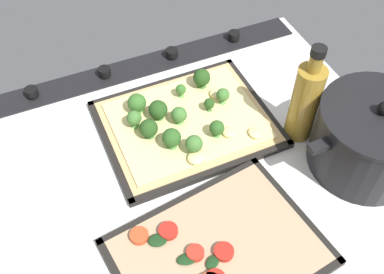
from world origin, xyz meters
TOP-DOWN VIEW (x-y plane):
  - ground_plane at (0.00, 0.00)cm, footprint 81.86×69.09cm
  - stove_control_panel at (0.00, -31.05)cm, footprint 78.59×7.00cm
  - baking_tray_front at (-3.05, -9.95)cm, footprint 34.61×28.03cm
  - broccoli_pizza at (-2.39, -10.03)cm, footprint 32.19×25.61cm
  - baking_tray_back at (3.31, 18.39)cm, footprint 36.62×29.24cm
  - veggie_pizza_back at (3.86, 18.37)cm, footprint 33.92×26.53cm
  - cooking_pot at (-30.50, 11.85)cm, footprint 28.02×21.24cm
  - oil_bottle at (-23.08, 0.61)cm, footprint 5.52×5.52cm

SIDE VIEW (x-z plane):
  - ground_plane at x=0.00cm, z-range -3.00..0.00cm
  - baking_tray_front at x=-3.05cm, z-range -0.28..1.02cm
  - baking_tray_back at x=3.31cm, z-range -0.28..1.02cm
  - stove_control_panel at x=0.00cm, z-range -0.75..1.85cm
  - veggie_pizza_back at x=3.86cm, z-range 0.11..2.01cm
  - broccoli_pizza at x=-2.39cm, z-range -0.82..4.98cm
  - cooking_pot at x=-30.50cm, z-range -1.16..14.93cm
  - oil_bottle at x=-23.08cm, z-range -1.86..20.07cm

